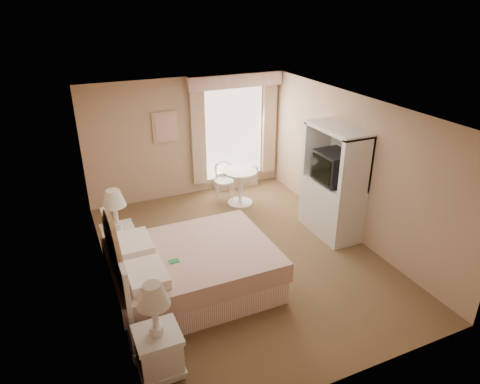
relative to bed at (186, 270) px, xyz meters
name	(u,v)px	position (x,y,z in m)	size (l,w,h in m)	color
room	(242,188)	(1.11, 0.52, 0.87)	(4.21, 5.51, 2.51)	brown
window	(235,129)	(2.16, 3.17, 0.96)	(2.05, 0.22, 2.51)	white
framed_art	(165,127)	(0.66, 3.23, 1.17)	(0.52, 0.04, 0.62)	tan
bed	(186,270)	(0.00, 0.00, 0.00)	(2.28, 1.79, 1.58)	tan
nightstand_near	(158,342)	(-0.73, -1.29, 0.08)	(0.50, 0.50, 1.21)	silver
nightstand_far	(119,235)	(-0.73, 1.23, 0.09)	(0.51, 0.51, 1.24)	silver
round_table	(240,182)	(1.91, 2.34, 0.11)	(0.69, 0.69, 0.73)	white
cafe_chair	(224,178)	(1.70, 2.71, 0.09)	(0.48, 0.48, 0.81)	white
armoire	(333,190)	(2.93, 0.62, 0.44)	(0.59, 1.19, 1.98)	silver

